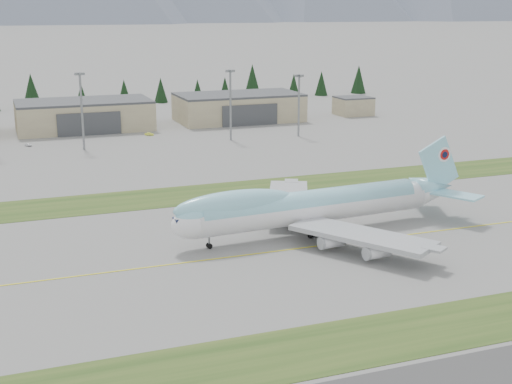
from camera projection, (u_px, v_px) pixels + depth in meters
name	position (u px, v px, depth m)	size (l,w,h in m)	color
ground	(274.00, 252.00, 131.67)	(7000.00, 7000.00, 0.00)	slate
grass_strip_near	(377.00, 338.00, 97.22)	(400.00, 14.00, 0.08)	#294719
grass_strip_far	(205.00, 194.00, 172.47)	(400.00, 18.00, 0.08)	#294719
taxiway_line_main	(274.00, 252.00, 131.67)	(400.00, 0.40, 0.02)	yellow
boeing_747_freighter	(311.00, 206.00, 140.87)	(66.03, 56.91, 17.40)	white
hangar_center	(84.00, 115.00, 261.15)	(48.00, 26.60, 10.80)	tan
hangar_right	(239.00, 107.00, 281.43)	(48.00, 26.60, 10.80)	tan
control_shed	(353.00, 106.00, 297.01)	(14.00, 12.00, 7.60)	tan
floodlight_masts	(70.00, 99.00, 220.06)	(147.53, 6.95, 24.19)	gray
service_vehicle_a	(28.00, 146.00, 230.88)	(1.24, 3.08, 1.05)	white
service_vehicle_b	(149.00, 135.00, 250.31)	(1.11, 3.16, 1.04)	#D8E639
service_vehicle_c	(250.00, 124.00, 274.15)	(1.44, 3.54, 1.03)	#B1B1B6
conifer_belt	(97.00, 91.00, 323.81)	(272.31, 13.41, 16.76)	black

